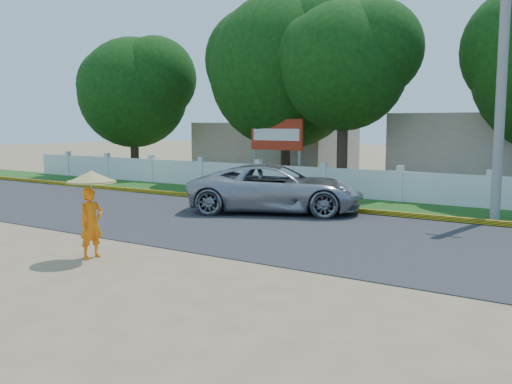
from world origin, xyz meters
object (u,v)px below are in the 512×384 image
at_px(utility_pole, 501,96).
at_px(vehicle, 276,188).
at_px(monk_with_parasol, 91,201).
at_px(billboard, 277,138).

xyz_separation_m(utility_pole, vehicle, (-6.06, -2.25, -2.79)).
xyz_separation_m(monk_with_parasol, billboard, (-3.36, 12.78, 0.95)).
height_order(utility_pole, billboard, utility_pole).
bearing_deg(monk_with_parasol, billboard, 104.74).
distance_m(utility_pole, monk_with_parasol, 11.57).
xyz_separation_m(utility_pole, billboard, (-9.37, 3.17, -1.40)).
height_order(utility_pole, monk_with_parasol, utility_pole).
relative_size(utility_pole, vehicle, 1.31).
height_order(monk_with_parasol, billboard, billboard).
relative_size(monk_with_parasol, billboard, 0.62).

